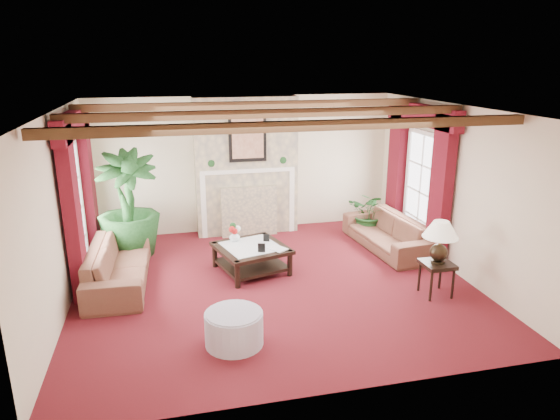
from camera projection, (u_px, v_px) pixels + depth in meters
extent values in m
plane|color=#500E16|center=(274.00, 284.00, 7.82)|extent=(6.00, 6.00, 0.00)
plane|color=white|center=(274.00, 109.00, 7.03)|extent=(6.00, 6.00, 0.00)
cube|color=beige|center=(245.00, 164.00, 9.99)|extent=(6.00, 0.02, 2.70)
cube|color=beige|center=(59.00, 215.00, 6.78)|extent=(0.02, 5.50, 2.70)
cube|color=beige|center=(455.00, 190.00, 8.07)|extent=(0.02, 5.50, 2.70)
imported|color=#3D101B|center=(118.00, 259.00, 7.70)|extent=(2.20, 0.77, 0.84)
imported|color=#3D101B|center=(387.00, 227.00, 9.18)|extent=(2.21, 1.02, 0.82)
imported|color=black|center=(130.00, 228.00, 8.78)|extent=(1.46, 2.12, 1.06)
imported|color=black|center=(370.00, 218.00, 9.90)|extent=(1.69, 1.69, 0.69)
cylinder|color=#AFA8BE|center=(234.00, 329.00, 6.12)|extent=(0.72, 0.72, 0.42)
imported|color=silver|center=(235.00, 236.00, 8.37)|extent=(0.27, 0.27, 0.18)
imported|color=black|center=(273.00, 242.00, 7.92)|extent=(0.24, 0.22, 0.30)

